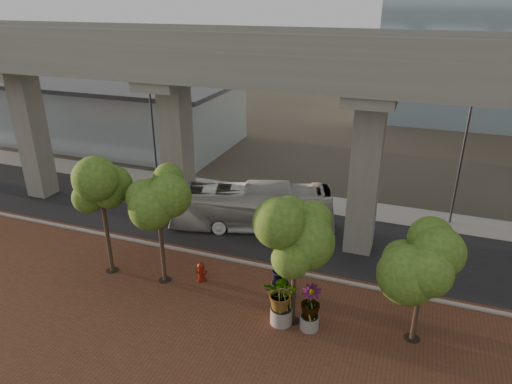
% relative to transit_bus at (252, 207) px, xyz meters
% --- Properties ---
extents(ground, '(160.00, 160.00, 0.00)m').
position_rel_transit_bus_xyz_m(ground, '(0.97, -2.31, -1.47)').
color(ground, '#332F25').
rests_on(ground, ground).
extents(brick_plaza, '(70.00, 13.00, 0.06)m').
position_rel_transit_bus_xyz_m(brick_plaza, '(0.97, -10.31, -1.44)').
color(brick_plaza, brown).
rests_on(brick_plaza, ground).
extents(asphalt_road, '(90.00, 8.00, 0.04)m').
position_rel_transit_bus_xyz_m(asphalt_road, '(0.97, -0.31, -1.45)').
color(asphalt_road, black).
rests_on(asphalt_road, ground).
extents(curb_strip, '(70.00, 0.25, 0.16)m').
position_rel_transit_bus_xyz_m(curb_strip, '(0.97, -4.31, -1.39)').
color(curb_strip, '#9B9790').
rests_on(curb_strip, ground).
extents(far_sidewalk, '(90.00, 3.00, 0.06)m').
position_rel_transit_bus_xyz_m(far_sidewalk, '(0.97, 5.19, -1.44)').
color(far_sidewalk, '#9B9790').
rests_on(far_sidewalk, ground).
extents(transit_viaduct, '(72.00, 5.60, 12.40)m').
position_rel_transit_bus_xyz_m(transit_viaduct, '(0.97, -0.31, 5.82)').
color(transit_viaduct, gray).
rests_on(transit_viaduct, ground).
extents(station_pavilion, '(23.00, 13.00, 6.30)m').
position_rel_transit_bus_xyz_m(station_pavilion, '(-19.03, 13.69, 1.75)').
color(station_pavilion, silver).
rests_on(station_pavilion, ground).
extents(transit_bus, '(10.80, 5.54, 2.94)m').
position_rel_transit_bus_xyz_m(transit_bus, '(0.00, 0.00, 0.00)').
color(transit_bus, silver).
rests_on(transit_bus, ground).
extents(fire_hydrant, '(0.56, 0.51, 1.13)m').
position_rel_transit_bus_xyz_m(fire_hydrant, '(-0.37, -6.68, -0.87)').
color(fire_hydrant, maroon).
rests_on(fire_hydrant, ground).
extents(planter_front, '(2.27, 2.27, 2.50)m').
position_rel_transit_bus_xyz_m(planter_front, '(4.64, -8.51, 0.11)').
color(planter_front, '#A39C93').
rests_on(planter_front, ground).
extents(planter_right, '(2.12, 2.12, 2.27)m').
position_rel_transit_bus_xyz_m(planter_right, '(5.97, -8.45, -0.04)').
color(planter_right, '#AEA99D').
rests_on(planter_right, ground).
extents(planter_left, '(2.07, 2.07, 2.28)m').
position_rel_transit_bus_xyz_m(planter_left, '(3.97, -6.50, -0.03)').
color(planter_left, '#ABA59A').
rests_on(planter_left, ground).
extents(street_tree_far_west, '(3.42, 3.42, 6.55)m').
position_rel_transit_bus_xyz_m(street_tree_far_west, '(-5.45, -7.53, 3.56)').
color(street_tree_far_west, '#473528').
rests_on(street_tree_far_west, ground).
extents(street_tree_near_west, '(3.70, 3.70, 6.47)m').
position_rel_transit_bus_xyz_m(street_tree_near_west, '(-2.23, -7.34, 3.36)').
color(street_tree_near_west, '#473528').
rests_on(street_tree_near_west, ground).
extents(street_tree_near_east, '(3.91, 3.91, 6.33)m').
position_rel_transit_bus_xyz_m(street_tree_near_east, '(5.10, -8.21, 3.12)').
color(street_tree_near_east, '#473528').
rests_on(street_tree_near_east, ground).
extents(street_tree_far_east, '(3.85, 3.85, 5.81)m').
position_rel_transit_bus_xyz_m(street_tree_far_east, '(10.43, -7.54, 2.63)').
color(street_tree_far_east, '#473528').
rests_on(street_tree_far_east, ground).
extents(streetlamp_west, '(0.41, 1.20, 8.27)m').
position_rel_transit_bus_xyz_m(streetlamp_west, '(-9.67, 4.08, 3.36)').
color(streetlamp_west, '#2A2B2F').
rests_on(streetlamp_west, ground).
extents(streetlamp_east, '(0.42, 1.22, 8.40)m').
position_rel_transit_bus_xyz_m(streetlamp_east, '(12.26, 5.07, 3.44)').
color(streetlamp_east, '#2E2D32').
rests_on(streetlamp_east, ground).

